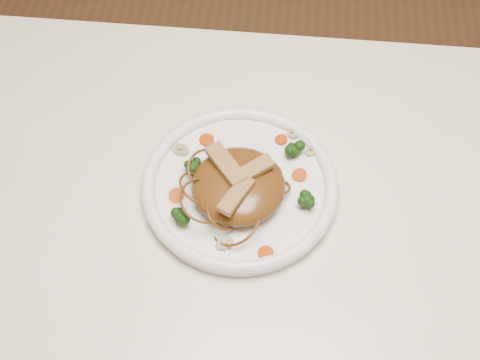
{
  "coord_description": "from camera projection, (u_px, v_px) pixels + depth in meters",
  "views": [
    {
      "loc": [
        -0.04,
        -0.42,
        1.51
      ],
      "look_at": [
        -0.08,
        0.07,
        0.78
      ],
      "focal_mm": 46.71,
      "sensor_mm": 36.0,
      "label": 1
    }
  ],
  "objects": [
    {
      "name": "carrot_2",
      "position": [
        299.0,
        175.0,
        0.9
      ],
      "size": [
        0.02,
        0.02,
        0.0
      ],
      "primitive_type": "cylinder",
      "rotation": [
        0.0,
        0.0,
        -0.09
      ],
      "color": "#C04607",
      "rests_on": "plate"
    },
    {
      "name": "plate",
      "position": [
        240.0,
        189.0,
        0.9
      ],
      "size": [
        0.34,
        0.34,
        0.02
      ],
      "primitive_type": "cylinder",
      "rotation": [
        0.0,
        0.0,
        0.24
      ],
      "color": "white",
      "rests_on": "table"
    },
    {
      "name": "chicken_c",
      "position": [
        236.0,
        195.0,
        0.83
      ],
      "size": [
        0.05,
        0.07,
        0.01
      ],
      "primitive_type": "cube",
      "rotation": [
        0.0,
        0.0,
        4.25
      ],
      "color": "tan",
      "rests_on": "noodle_mound"
    },
    {
      "name": "carrot_3",
      "position": [
        207.0,
        140.0,
        0.94
      ],
      "size": [
        0.03,
        0.03,
        0.0
      ],
      "primitive_type": "cylinder",
      "rotation": [
        0.0,
        0.0,
        -0.13
      ],
      "color": "#C04607",
      "rests_on": "plate"
    },
    {
      "name": "mushroom_3",
      "position": [
        292.0,
        133.0,
        0.94
      ],
      "size": [
        0.03,
        0.03,
        0.01
      ],
      "primitive_type": "cylinder",
      "rotation": [
        0.0,
        0.0,
        1.92
      ],
      "color": "#BAAC8B",
      "rests_on": "plate"
    },
    {
      "name": "chicken_b",
      "position": [
        226.0,
        164.0,
        0.85
      ],
      "size": [
        0.07,
        0.07,
        0.01
      ],
      "primitive_type": "cube",
      "rotation": [
        0.0,
        0.0,
        2.24
      ],
      "color": "tan",
      "rests_on": "noodle_mound"
    },
    {
      "name": "carrot_0",
      "position": [
        281.0,
        140.0,
        0.94
      ],
      "size": [
        0.02,
        0.02,
        0.0
      ],
      "primitive_type": "cylinder",
      "rotation": [
        0.0,
        0.0,
        0.18
      ],
      "color": "#C04607",
      "rests_on": "plate"
    },
    {
      "name": "mushroom_2",
      "position": [
        180.0,
        150.0,
        0.92
      ],
      "size": [
        0.03,
        0.03,
        0.01
      ],
      "primitive_type": "cylinder",
      "rotation": [
        0.0,
        0.0,
        -0.34
      ],
      "color": "#BAAC8B",
      "rests_on": "plate"
    },
    {
      "name": "broccoli_1",
      "position": [
        192.0,
        166.0,
        0.89
      ],
      "size": [
        0.04,
        0.04,
        0.03
      ],
      "primitive_type": null,
      "rotation": [
        0.0,
        0.0,
        -0.29
      ],
      "color": "#133B0C",
      "rests_on": "plate"
    },
    {
      "name": "chicken_a",
      "position": [
        252.0,
        170.0,
        0.85
      ],
      "size": [
        0.06,
        0.06,
        0.01
      ],
      "primitive_type": "cube",
      "rotation": [
        0.0,
        0.0,
        0.67
      ],
      "color": "tan",
      "rests_on": "noodle_mound"
    },
    {
      "name": "broccoli_3",
      "position": [
        307.0,
        199.0,
        0.86
      ],
      "size": [
        0.03,
        0.03,
        0.03
      ],
      "primitive_type": null,
      "rotation": [
        0.0,
        0.0,
        0.19
      ],
      "color": "#133B0C",
      "rests_on": "plate"
    },
    {
      "name": "carrot_4",
      "position": [
        266.0,
        253.0,
        0.83
      ],
      "size": [
        0.03,
        0.03,
        0.0
      ],
      "primitive_type": "cylinder",
      "rotation": [
        0.0,
        0.0,
        -0.3
      ],
      "color": "#C04607",
      "rests_on": "plate"
    },
    {
      "name": "noodle_mound",
      "position": [
        238.0,
        186.0,
        0.87
      ],
      "size": [
        0.13,
        0.13,
        0.04
      ],
      "primitive_type": "ellipsoid",
      "rotation": [
        0.0,
        0.0,
        -0.02
      ],
      "color": "#613512",
      "rests_on": "plate"
    },
    {
      "name": "carrot_1",
      "position": [
        176.0,
        196.0,
        0.88
      ],
      "size": [
        0.02,
        0.02,
        0.0
      ],
      "primitive_type": "cylinder",
      "rotation": [
        0.0,
        0.0,
        0.11
      ],
      "color": "#C04607",
      "rests_on": "plate"
    },
    {
      "name": "table",
      "position": [
        291.0,
        269.0,
        0.95
      ],
      "size": [
        1.2,
        0.8,
        0.75
      ],
      "color": "white",
      "rests_on": "ground"
    },
    {
      "name": "broccoli_2",
      "position": [
        180.0,
        217.0,
        0.85
      ],
      "size": [
        0.03,
        0.03,
        0.03
      ],
      "primitive_type": null,
      "rotation": [
        0.0,
        0.0,
        0.38
      ],
      "color": "#133B0C",
      "rests_on": "plate"
    },
    {
      "name": "mushroom_1",
      "position": [
        311.0,
        151.0,
        0.92
      ],
      "size": [
        0.03,
        0.03,
        0.01
      ],
      "primitive_type": "cylinder",
      "rotation": [
        0.0,
        0.0,
        0.99
      ],
      "color": "#BAAC8B",
      "rests_on": "plate"
    },
    {
      "name": "broccoli_0",
      "position": [
        295.0,
        149.0,
        0.91
      ],
      "size": [
        0.03,
        0.03,
        0.03
      ],
      "primitive_type": null,
      "rotation": [
        0.0,
        0.0,
        -0.06
      ],
      "color": "#133B0C",
      "rests_on": "plate"
    },
    {
      "name": "mushroom_0",
      "position": [
        225.0,
        244.0,
        0.84
      ],
      "size": [
        0.04,
        0.04,
        0.01
      ],
      "primitive_type": "cylinder",
      "rotation": [
        0.0,
        0.0,
        0.55
      ],
      "color": "#BAAC8B",
      "rests_on": "plate"
    }
  ]
}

